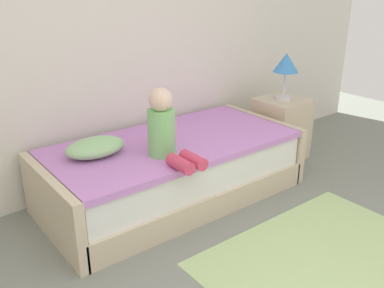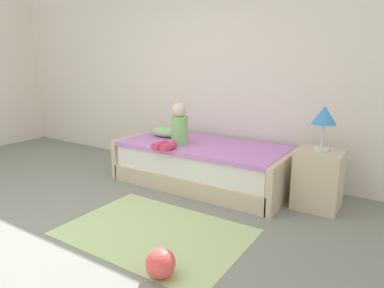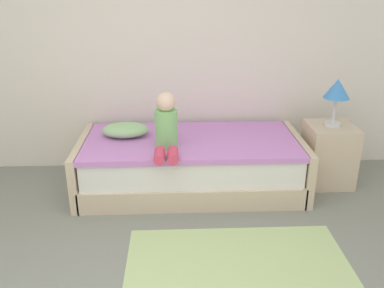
{
  "view_description": "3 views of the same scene",
  "coord_description": "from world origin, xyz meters",
  "px_view_note": "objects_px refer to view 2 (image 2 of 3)",
  "views": [
    {
      "loc": [
        -1.32,
        -0.58,
        1.72
      ],
      "look_at": [
        0.49,
        1.75,
        0.55
      ],
      "focal_mm": 39.71,
      "sensor_mm": 36.0,
      "label": 1
    },
    {
      "loc": [
        2.53,
        -1.42,
        1.47
      ],
      "look_at": [
        0.49,
        1.75,
        0.55
      ],
      "focal_mm": 31.83,
      "sensor_mm": 36.0,
      "label": 2
    },
    {
      "loc": [
        0.34,
        -1.63,
        1.91
      ],
      "look_at": [
        0.49,
        1.75,
        0.55
      ],
      "focal_mm": 38.9,
      "sensor_mm": 36.0,
      "label": 3
    }
  ],
  "objects_px": {
    "bed": "(203,164)",
    "toy_ball": "(161,263)",
    "nightstand": "(318,179)",
    "child_figure": "(177,128)",
    "table_lamp": "(324,117)",
    "pillow": "(167,132)"
  },
  "relations": [
    {
      "from": "pillow",
      "to": "child_figure",
      "type": "bearing_deg",
      "value": -39.87
    },
    {
      "from": "toy_ball",
      "to": "bed",
      "type": "bearing_deg",
      "value": 112.17
    },
    {
      "from": "pillow",
      "to": "toy_ball",
      "type": "height_order",
      "value": "pillow"
    },
    {
      "from": "table_lamp",
      "to": "child_figure",
      "type": "relative_size",
      "value": 0.88
    },
    {
      "from": "bed",
      "to": "toy_ball",
      "type": "relative_size",
      "value": 9.99
    },
    {
      "from": "bed",
      "to": "child_figure",
      "type": "relative_size",
      "value": 4.14
    },
    {
      "from": "bed",
      "to": "toy_ball",
      "type": "bearing_deg",
      "value": -67.83
    },
    {
      "from": "nightstand",
      "to": "child_figure",
      "type": "height_order",
      "value": "child_figure"
    },
    {
      "from": "child_figure",
      "to": "pillow",
      "type": "relative_size",
      "value": 1.16
    },
    {
      "from": "toy_ball",
      "to": "nightstand",
      "type": "bearing_deg",
      "value": 71.0
    },
    {
      "from": "nightstand",
      "to": "child_figure",
      "type": "distance_m",
      "value": 1.65
    },
    {
      "from": "pillow",
      "to": "nightstand",
      "type": "bearing_deg",
      "value": -1.82
    },
    {
      "from": "table_lamp",
      "to": "nightstand",
      "type": "bearing_deg",
      "value": 0.0
    },
    {
      "from": "table_lamp",
      "to": "toy_ball",
      "type": "xyz_separation_m",
      "value": [
        -0.63,
        -1.82,
        -0.83
      ]
    },
    {
      "from": "child_figure",
      "to": "pillow",
      "type": "bearing_deg",
      "value": 140.13
    },
    {
      "from": "bed",
      "to": "pillow",
      "type": "height_order",
      "value": "pillow"
    },
    {
      "from": "table_lamp",
      "to": "child_figure",
      "type": "bearing_deg",
      "value": -170.41
    },
    {
      "from": "bed",
      "to": "table_lamp",
      "type": "relative_size",
      "value": 4.69
    },
    {
      "from": "nightstand",
      "to": "child_figure",
      "type": "relative_size",
      "value": 1.18
    },
    {
      "from": "bed",
      "to": "toy_ball",
      "type": "height_order",
      "value": "bed"
    },
    {
      "from": "child_figure",
      "to": "nightstand",
      "type": "bearing_deg",
      "value": 9.59
    },
    {
      "from": "bed",
      "to": "table_lamp",
      "type": "distance_m",
      "value": 1.52
    }
  ]
}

